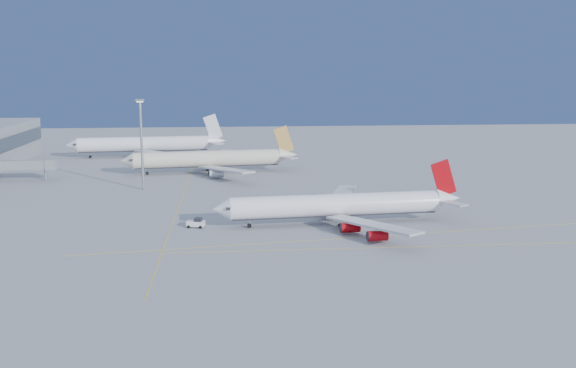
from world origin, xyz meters
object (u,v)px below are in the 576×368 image
object	(u,v)px
airliner_virgin	(341,205)
airliner_etihad	(211,159)
light_mast	(141,137)
airliner_third	(148,144)
pushback_tug	(196,223)

from	to	relation	value
airliner_virgin	airliner_etihad	world-z (taller)	airliner_etihad
airliner_virgin	airliner_etihad	xyz separation A→B (m)	(-32.43, 75.92, 0.40)
airliner_etihad	light_mast	world-z (taller)	light_mast
airliner_virgin	light_mast	world-z (taller)	light_mast
airliner_virgin	light_mast	xyz separation A→B (m)	(-52.01, 46.91, 11.47)
airliner_etihad	airliner_third	xyz separation A→B (m)	(-26.94, 41.80, 0.33)
airliner_third	airliner_virgin	bearing A→B (deg)	-68.04
airliner_virgin	airliner_etihad	distance (m)	82.56
airliner_etihad	light_mast	distance (m)	36.72
airliner_third	light_mast	world-z (taller)	light_mast
airliner_etihad	pushback_tug	distance (m)	76.53
airliner_etihad	light_mast	size ratio (longest dim) A/B	2.27
airliner_etihad	pushback_tug	size ratio (longest dim) A/B	14.13
airliner_etihad	airliner_third	bearing A→B (deg)	116.24
airliner_virgin	airliner_third	world-z (taller)	airliner_third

